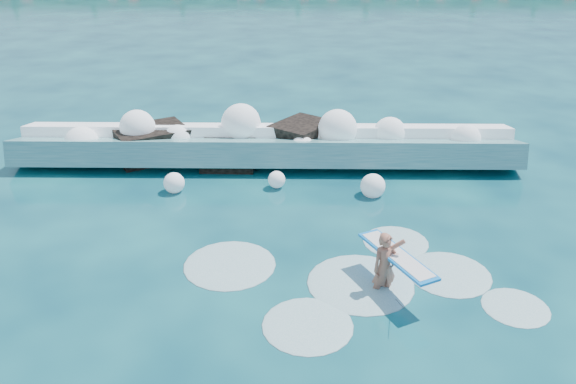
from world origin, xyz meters
name	(u,v)px	position (x,y,z in m)	size (l,w,h in m)	color
ground	(230,266)	(0.00, 0.00, 0.00)	(200.00, 200.00, 0.00)	#082E42
breaking_wave	(267,147)	(0.62, 7.28, 0.55)	(18.41, 2.85, 1.59)	teal
rock_cluster	(221,146)	(-1.14, 7.50, 0.48)	(8.63, 3.35, 1.50)	black
surfer_with_board	(387,265)	(3.94, -0.97, 0.68)	(1.66, 2.96, 1.85)	#AA654F
wave_spray	(260,135)	(0.39, 7.18, 1.05)	(15.25, 4.66, 2.13)	white
surf_foam	(349,279)	(3.09, -0.59, 0.00)	(8.90, 5.65, 0.13)	silver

